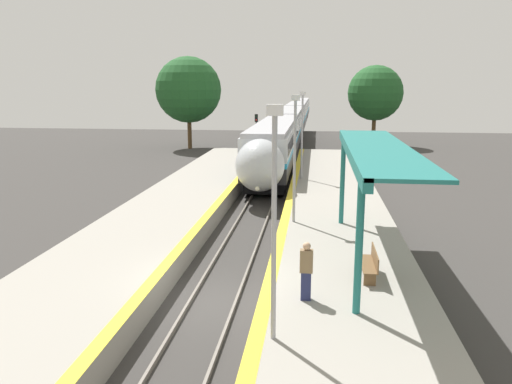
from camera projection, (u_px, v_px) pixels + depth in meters
The scene contains 15 objects.
ground_plane at pixel (213, 303), 15.68m from camera, with size 120.00×120.00×0.00m, color #383533.
rail_left at pixel (191, 300), 15.75m from camera, with size 0.08×90.00×0.15m, color slate.
rail_right at pixel (236, 302), 15.58m from camera, with size 0.08×90.00×0.15m, color slate.
train at pixel (294, 119), 66.70m from camera, with size 2.90×83.30×3.96m.
platform_right at pixel (345, 297), 15.11m from camera, with size 4.98×64.00×0.87m.
platform_left at pixel (90, 284), 16.06m from camera, with size 4.88×64.00×0.87m.
platform_bench at pixel (371, 263), 15.41m from camera, with size 0.44×1.74×0.89m.
person_waiting at pixel (306, 270), 13.74m from camera, with size 0.36×0.22×1.68m.
railway_signal at pixel (256, 131), 45.87m from camera, with size 0.28×0.28×4.09m.
lamppost_near at pixel (274, 210), 11.14m from camera, with size 0.36×0.20×5.46m.
lamppost_mid at pixel (295, 151), 21.17m from camera, with size 0.36×0.20×5.46m.
lamppost_far at pixel (302, 129), 31.19m from camera, with size 0.36×0.20×5.46m.
station_canopy at pixel (368, 154), 16.53m from camera, with size 2.02×11.76×3.88m.
background_tree_left at pixel (188, 90), 52.41m from camera, with size 6.90×6.90×9.65m.
background_tree_right at pixel (375, 93), 54.83m from camera, with size 6.03×6.03×8.84m.
Camera 1 is at (3.09, -14.32, 6.74)m, focal length 35.00 mm.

